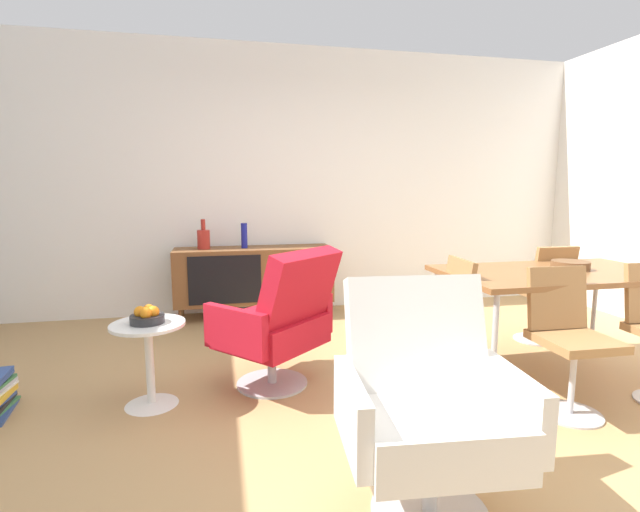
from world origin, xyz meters
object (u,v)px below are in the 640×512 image
at_px(dining_chair_back_right, 543,289).
at_px(lounge_chair_red, 279,319).
at_px(vase_cobalt, 204,239).
at_px(vase_sculptural_dark, 244,236).
at_px(wooden_bowl_on_table, 570,265).
at_px(side_table_round, 149,354).
at_px(armchair_black_shell, 427,398).
at_px(fruit_bowl, 147,316).
at_px(dining_chair_near_window, 440,315).
at_px(sideboard, 254,275).
at_px(dining_chair_front_left, 568,335).
at_px(dining_table, 556,277).

relative_size(dining_chair_back_right, lounge_chair_red, 0.90).
distance_m(vase_cobalt, dining_chair_back_right, 3.18).
distance_m(vase_sculptural_dark, wooden_bowl_on_table, 2.93).
bearing_deg(side_table_round, armchair_black_shell, -43.62).
xyz_separation_m(side_table_round, fruit_bowl, (0.00, -0.00, 0.24)).
height_order(dining_chair_near_window, side_table_round, dining_chair_near_window).
relative_size(sideboard, dining_chair_front_left, 1.87).
xyz_separation_m(armchair_black_shell, side_table_round, (-1.26, 1.20, -0.15)).
bearing_deg(fruit_bowl, sideboard, 67.59).
distance_m(sideboard, armchair_black_shell, 3.12).
relative_size(dining_chair_front_left, fruit_bowl, 4.28).
height_order(dining_table, fruit_bowl, dining_table).
height_order(wooden_bowl_on_table, armchair_black_shell, armchair_black_shell).
bearing_deg(vase_cobalt, side_table_round, -98.56).
bearing_deg(vase_sculptural_dark, side_table_round, -110.00).
distance_m(dining_table, wooden_bowl_on_table, 0.17).
distance_m(dining_table, armchair_black_shell, 1.93).
distance_m(dining_table, fruit_bowl, 2.78).
relative_size(dining_chair_back_right, dining_chair_front_left, 1.00).
height_order(dining_table, dining_chair_back_right, dining_chair_back_right).
bearing_deg(side_table_round, lounge_chair_red, 6.31).
bearing_deg(dining_table, side_table_round, 179.10).
xyz_separation_m(vase_cobalt, dining_table, (2.50, -1.93, -0.13)).
relative_size(wooden_bowl_on_table, dining_chair_back_right, 0.30).
relative_size(vase_sculptural_dark, lounge_chair_red, 0.27).
xyz_separation_m(sideboard, vase_sculptural_dark, (-0.09, 0.00, 0.41)).
bearing_deg(side_table_round, dining_chair_back_right, 9.34).
bearing_deg(vase_sculptural_dark, armchair_black_shell, -79.55).
distance_m(vase_sculptural_dark, dining_chair_back_right, 2.83).
bearing_deg(side_table_round, vase_sculptural_dark, 70.00).
distance_m(dining_chair_near_window, fruit_bowl, 1.89).
xyz_separation_m(dining_chair_near_window, armchair_black_shell, (-0.64, -1.15, -0.00)).
bearing_deg(wooden_bowl_on_table, sideboard, 138.70).
distance_m(vase_sculptural_dark, side_table_round, 2.08).
xyz_separation_m(dining_chair_front_left, armchair_black_shell, (-1.18, -0.59, -0.00)).
distance_m(sideboard, dining_table, 2.79).
relative_size(wooden_bowl_on_table, side_table_round, 0.50).
bearing_deg(fruit_bowl, wooden_bowl_on_table, -0.06).
bearing_deg(lounge_chair_red, vase_cobalt, 106.22).
distance_m(sideboard, dining_chair_back_right, 2.72).
bearing_deg(dining_chair_back_right, dining_chair_near_window, -155.56).
height_order(vase_sculptural_dark, wooden_bowl_on_table, vase_sculptural_dark).
distance_m(wooden_bowl_on_table, armchair_black_shell, 2.08).
height_order(dining_chair_front_left, side_table_round, dining_chair_front_left).
bearing_deg(vase_cobalt, fruit_bowl, -98.55).
bearing_deg(dining_chair_front_left, wooden_bowl_on_table, 50.33).
height_order(dining_chair_front_left, lounge_chair_red, lounge_chair_red).
bearing_deg(vase_cobalt, armchair_black_shell, -72.52).
xyz_separation_m(wooden_bowl_on_table, armchair_black_shell, (-1.67, -1.19, -0.30)).
distance_m(wooden_bowl_on_table, lounge_chair_red, 2.14).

